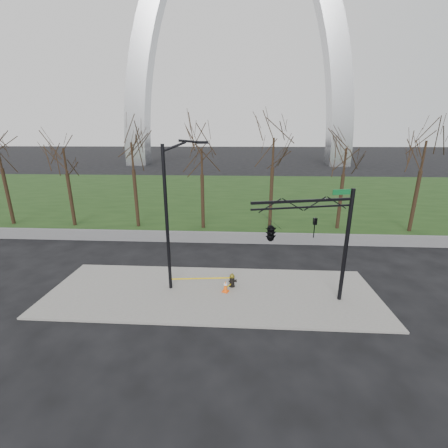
# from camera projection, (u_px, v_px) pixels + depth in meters

# --- Properties ---
(ground) EXTENTS (500.00, 500.00, 0.00)m
(ground) POSITION_uv_depth(u_px,v_px,m) (212.00, 293.00, 16.05)
(ground) COLOR black
(ground) RESTS_ON ground
(sidewalk) EXTENTS (18.00, 6.00, 0.10)m
(sidewalk) POSITION_uv_depth(u_px,v_px,m) (212.00, 292.00, 16.03)
(sidewalk) COLOR slate
(sidewalk) RESTS_ON ground
(grass_strip) EXTENTS (120.00, 40.00, 0.06)m
(grass_strip) POSITION_uv_depth(u_px,v_px,m) (231.00, 193.00, 44.70)
(grass_strip) COLOR #193413
(grass_strip) RESTS_ON ground
(guardrail) EXTENTS (60.00, 0.30, 0.90)m
(guardrail) POSITION_uv_depth(u_px,v_px,m) (222.00, 237.00, 23.56)
(guardrail) COLOR #59595B
(guardrail) RESTS_ON ground
(gateway_arch) EXTENTS (66.00, 6.00, 65.00)m
(gateway_arch) POSITION_uv_depth(u_px,v_px,m) (238.00, 44.00, 78.29)
(gateway_arch) COLOR #B9BBC0
(gateway_arch) RESTS_ON ground
(tree_row) EXTENTS (60.98, 4.00, 8.81)m
(tree_row) POSITION_uv_depth(u_px,v_px,m) (308.00, 182.00, 25.82)
(tree_row) COLOR black
(tree_row) RESTS_ON ground
(fire_hydrant) EXTENTS (0.51, 0.33, 0.83)m
(fire_hydrant) POSITION_uv_depth(u_px,v_px,m) (232.00, 280.00, 16.45)
(fire_hydrant) COLOR black
(fire_hydrant) RESTS_ON sidewalk
(traffic_cone) EXTENTS (0.44, 0.44, 0.66)m
(traffic_cone) POSITION_uv_depth(u_px,v_px,m) (225.00, 286.00, 15.90)
(traffic_cone) COLOR #FF560D
(traffic_cone) RESTS_ON sidewalk
(street_light) EXTENTS (2.31, 0.95, 8.21)m
(street_light) POSITION_uv_depth(u_px,v_px,m) (171.00, 209.00, 15.14)
(street_light) COLOR black
(street_light) RESTS_ON ground
(traffic_signal_mast) EXTENTS (4.96, 2.54, 6.00)m
(traffic_signal_mast) POSITION_uv_depth(u_px,v_px,m) (286.00, 230.00, 13.51)
(traffic_signal_mast) COLOR black
(traffic_signal_mast) RESTS_ON ground
(caution_tape) EXTENTS (3.47, 0.62, 0.42)m
(caution_tape) POSITION_uv_depth(u_px,v_px,m) (206.00, 280.00, 16.31)
(caution_tape) COLOR #DFB80B
(caution_tape) RESTS_ON ground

